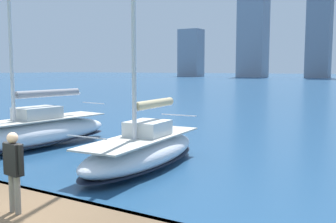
# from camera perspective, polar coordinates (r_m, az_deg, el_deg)

# --- Properties ---
(dock_pier) EXTENTS (28.00, 2.80, 0.60)m
(dock_pier) POSITION_cam_1_polar(r_m,az_deg,el_deg) (9.35, -20.94, -13.73)
(dock_pier) COLOR brown
(dock_pier) RESTS_ON ground
(sailboat_tan) EXTENTS (2.75, 7.13, 12.77)m
(sailboat_tan) POSITION_cam_1_polar(r_m,az_deg,el_deg) (14.74, -3.71, -5.33)
(sailboat_tan) COLOR white
(sailboat_tan) RESTS_ON ground
(sailboat_grey) EXTENTS (3.07, 9.20, 12.27)m
(sailboat_grey) POSITION_cam_1_polar(r_m,az_deg,el_deg) (19.17, -19.57, -2.83)
(sailboat_grey) COLOR white
(sailboat_grey) RESTS_ON ground
(person_black_shirt) EXTENTS (0.64, 0.24, 1.74)m
(person_black_shirt) POSITION_cam_1_polar(r_m,az_deg,el_deg) (8.98, -21.50, -7.21)
(person_black_shirt) COLOR gray
(person_black_shirt) RESTS_ON dock_pier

